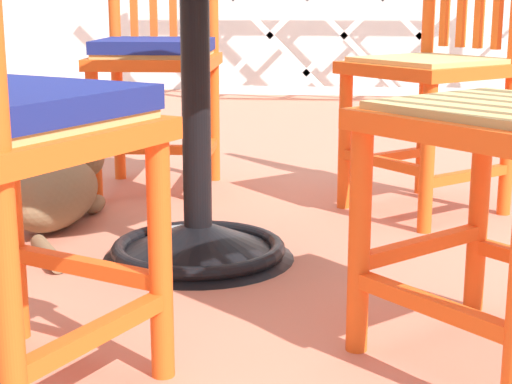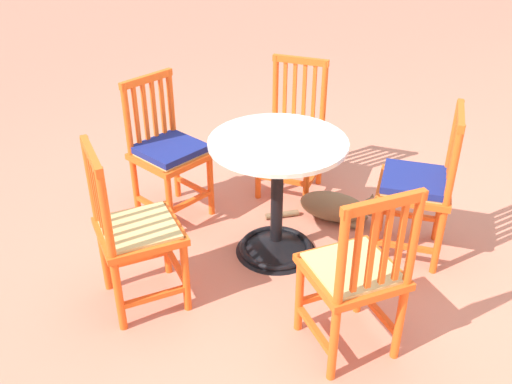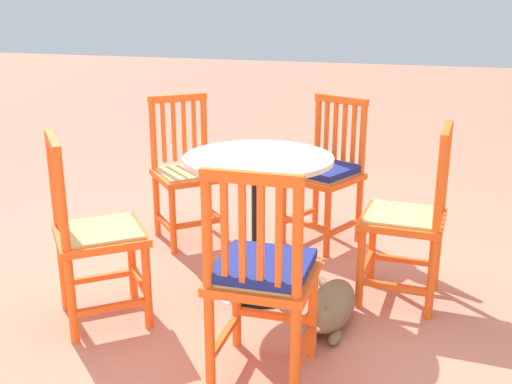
{
  "view_description": "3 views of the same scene",
  "coord_description": "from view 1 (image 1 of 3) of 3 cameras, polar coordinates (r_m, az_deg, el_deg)",
  "views": [
    {
      "loc": [
        0.27,
        -1.91,
        0.64
      ],
      "look_at": [
        0.1,
        0.04,
        0.18
      ],
      "focal_mm": 58.39,
      "sensor_mm": 36.0,
      "label": 1
    },
    {
      "loc": [
        2.6,
        0.8,
        2.04
      ],
      "look_at": [
        -0.09,
        -0.08,
        0.36
      ],
      "focal_mm": 39.82,
      "sensor_mm": 36.0,
      "label": 2
    },
    {
      "loc": [
        -0.94,
        2.91,
        1.49
      ],
      "look_at": [
        -0.03,
        0.02,
        0.53
      ],
      "focal_mm": 43.11,
      "sensor_mm": 36.0,
      "label": 3
    }
  ],
  "objects": [
    {
      "name": "ground_plane",
      "position": [
        2.04,
        -2.79,
        -5.05
      ],
      "size": [
        24.0,
        24.0,
        0.0
      ],
      "primitive_type": "plane",
      "color": "#C6755B"
    },
    {
      "name": "cafe_table",
      "position": [
        2.03,
        -4.08,
        3.15
      ],
      "size": [
        0.76,
        0.76,
        0.73
      ],
      "color": "black",
      "rests_on": "ground_plane"
    },
    {
      "name": "orange_chair_tucked_in",
      "position": [
        2.55,
        12.19,
        8.33
      ],
      "size": [
        0.56,
        0.56,
        0.91
      ],
      "color": "#EA5619",
      "rests_on": "ground_plane"
    },
    {
      "name": "orange_chair_at_corner",
      "position": [
        2.79,
        -6.83,
        9.22
      ],
      "size": [
        0.41,
        0.41,
        0.91
      ],
      "color": "#EA5619",
      "rests_on": "ground_plane"
    },
    {
      "name": "tabby_cat",
      "position": [
        2.45,
        -13.23,
        0.05
      ],
      "size": [
        0.27,
        0.73,
        0.23
      ],
      "color": "brown",
      "rests_on": "ground_plane"
    }
  ]
}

